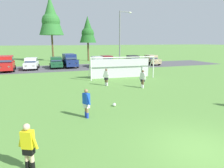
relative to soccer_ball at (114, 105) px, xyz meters
name	(u,v)px	position (x,y,z in m)	size (l,w,h in m)	color
ground_plane	(99,80)	(1.39, 8.88, -0.11)	(400.00, 400.00, 0.00)	#598C3D
parking_lot_strip	(80,67)	(1.39, 20.91, -0.11)	(52.00, 8.40, 0.01)	#4C4C51
soccer_ball	(114,105)	(0.00, 0.00, 0.00)	(0.22, 0.22, 0.22)	white
soccer_goal	(121,67)	(4.26, 9.52, 1.18)	(7.54, 2.48, 2.57)	white
referee	(28,147)	(-4.88, -5.32, 0.71)	(0.66, 0.48, 1.64)	beige
player_striker_near	(86,103)	(-2.12, -1.33, 0.71)	(0.40, 0.72, 1.64)	#936B4C
player_defender_far	(106,77)	(1.38, 6.15, 0.71)	(0.57, 0.60, 1.64)	brown
player_winger_left	(143,79)	(4.22, 4.16, 0.71)	(0.44, 0.69, 1.64)	brown
parked_car_slot_far_left	(6,63)	(-9.19, 19.88, 1.00)	(2.31, 4.69, 2.16)	red
parked_car_slot_left	(31,63)	(-5.95, 20.88, 0.77)	(2.27, 4.32, 1.72)	silver
parked_car_slot_center_left	(56,62)	(-2.28, 21.22, 0.77)	(2.10, 4.23, 1.72)	#194C2D
parked_car_slot_center	(70,60)	(-0.14, 21.37, 1.00)	(2.40, 4.73, 2.16)	navy
parked_car_slot_center_right	(97,62)	(4.28, 20.35, 0.77)	(2.29, 4.33, 1.72)	#B2B2BC
parked_car_slot_right	(107,61)	(6.31, 21.53, 0.77)	(2.06, 4.21, 1.72)	maroon
parked_car_slot_far_right	(133,60)	(10.88, 20.56, 0.77)	(2.12, 4.25, 1.72)	black
parked_car_slot_end	(151,60)	(14.43, 20.34, 0.77)	(2.16, 4.26, 1.72)	tan
tree_left_edge	(51,17)	(-2.14, 32.79, 8.91)	(4.91, 4.91, 13.10)	brown
tree_mid_left	(88,30)	(5.15, 31.21, 6.31)	(3.50, 3.50, 9.34)	brown
street_lamp	(121,40)	(6.75, 16.09, 4.25)	(2.00, 0.32, 8.43)	slate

